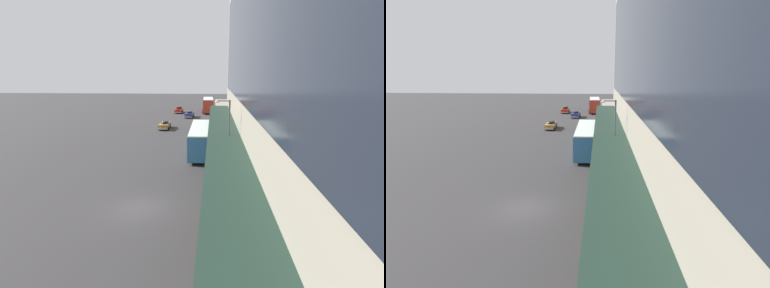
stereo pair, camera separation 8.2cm
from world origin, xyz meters
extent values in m
plane|color=#343233|center=(0.00, 0.00, 0.00)|extent=(240.00, 240.00, 0.00)
cube|color=gray|center=(11.00, 0.00, 0.07)|extent=(10.00, 180.00, 0.15)
cube|color=gray|center=(11.00, 0.00, 12.72)|extent=(6.00, 80.00, 25.44)
cube|color=#1B2E24|center=(6.40, 0.00, 3.53)|extent=(3.20, 72.00, 0.24)
cube|color=teal|center=(3.86, 16.02, 1.73)|extent=(2.72, 11.42, 2.76)
cube|color=black|center=(3.86, 16.02, 2.06)|extent=(2.75, 10.51, 1.21)
cube|color=silver|center=(3.86, 16.02, 3.16)|extent=(2.62, 11.42, 0.12)
cube|color=black|center=(3.80, 21.76, 2.86)|extent=(1.29, 0.08, 0.36)
cylinder|color=black|center=(2.52, 19.88, 0.50)|extent=(0.26, 1.00, 1.00)
cylinder|color=black|center=(5.11, 19.91, 0.50)|extent=(0.26, 1.00, 1.00)
cylinder|color=black|center=(2.61, 12.48, 0.50)|extent=(0.26, 1.00, 1.00)
cylinder|color=black|center=(5.20, 12.51, 0.50)|extent=(0.26, 1.00, 1.00)
cylinder|color=black|center=(2.58, 15.15, 0.50)|extent=(0.26, 1.00, 1.00)
cylinder|color=black|center=(5.17, 15.18, 0.50)|extent=(0.26, 1.00, 1.00)
cube|color=#AC3321|center=(4.04, 54.55, 1.85)|extent=(2.63, 9.50, 2.99)
cube|color=black|center=(4.04, 54.55, 2.21)|extent=(2.65, 8.74, 1.32)
cube|color=silver|center=(4.04, 54.55, 3.39)|extent=(2.53, 9.50, 0.12)
cube|color=black|center=(3.94, 59.31, 3.09)|extent=(1.22, 0.09, 0.36)
cylinder|color=black|center=(2.76, 57.74, 0.50)|extent=(0.27, 1.00, 1.00)
cylinder|color=black|center=(5.19, 57.79, 0.50)|extent=(0.27, 1.00, 1.00)
cylinder|color=black|center=(2.89, 51.60, 0.50)|extent=(0.27, 1.00, 1.00)
cylinder|color=black|center=(5.32, 51.65, 0.50)|extent=(0.27, 1.00, 1.00)
cube|color=olive|center=(-3.16, 31.60, 0.60)|extent=(1.68, 4.41, 0.77)
ellipsoid|color=#1E232D|center=(-3.16, 31.82, 1.23)|extent=(1.46, 2.43, 0.52)
cube|color=silver|center=(-3.13, 29.35, 0.37)|extent=(1.55, 0.14, 0.14)
cube|color=silver|center=(-3.19, 33.84, 0.37)|extent=(1.55, 0.14, 0.14)
sphere|color=silver|center=(-2.68, 29.39, 0.65)|extent=(0.18, 0.18, 0.18)
sphere|color=silver|center=(-3.58, 29.38, 0.65)|extent=(0.18, 0.18, 0.18)
cylinder|color=black|center=(-2.33, 30.25, 0.32)|extent=(0.15, 0.64, 0.64)
cylinder|color=black|center=(-3.95, 30.23, 0.32)|extent=(0.15, 0.64, 0.64)
cylinder|color=black|center=(-2.36, 32.97, 0.32)|extent=(0.15, 0.64, 0.64)
cylinder|color=black|center=(-3.99, 32.95, 0.32)|extent=(0.15, 0.64, 0.64)
cube|color=#A72110|center=(-3.08, 53.01, 0.64)|extent=(1.99, 4.48, 0.84)
ellipsoid|color=#1E232D|center=(-3.09, 53.23, 1.35)|extent=(1.69, 2.49, 0.63)
cube|color=silver|center=(-2.97, 50.76, 0.37)|extent=(1.70, 0.20, 0.14)
cube|color=silver|center=(-3.19, 55.26, 0.37)|extent=(1.70, 0.20, 0.14)
sphere|color=silver|center=(-2.49, 50.81, 0.69)|extent=(0.18, 0.18, 0.18)
sphere|color=silver|center=(-3.47, 50.77, 0.69)|extent=(0.18, 0.18, 0.18)
cylinder|color=black|center=(-2.13, 51.69, 0.32)|extent=(0.17, 0.65, 0.64)
cylinder|color=black|center=(-3.91, 51.60, 0.32)|extent=(0.17, 0.65, 0.64)
cylinder|color=black|center=(-2.26, 54.41, 0.32)|extent=(0.17, 0.65, 0.64)
cylinder|color=black|center=(-4.04, 54.33, 0.32)|extent=(0.17, 0.65, 0.64)
cube|color=navy|center=(0.12, 45.46, 0.64)|extent=(1.79, 4.25, 0.85)
ellipsoid|color=#1E232D|center=(0.12, 45.25, 1.30)|extent=(1.53, 2.35, 0.52)
cube|color=silver|center=(0.19, 47.60, 0.37)|extent=(1.58, 0.17, 0.14)
cube|color=silver|center=(0.05, 43.31, 0.37)|extent=(1.58, 0.17, 0.14)
sphere|color=silver|center=(-0.27, 47.59, 0.69)|extent=(0.18, 0.18, 0.18)
sphere|color=silver|center=(0.65, 47.56, 0.69)|extent=(0.18, 0.18, 0.18)
cylinder|color=black|center=(-0.67, 46.78, 0.32)|extent=(0.16, 0.64, 0.64)
cylinder|color=black|center=(0.99, 46.73, 0.32)|extent=(0.16, 0.64, 0.64)
cylinder|color=black|center=(-0.75, 44.18, 0.32)|extent=(0.16, 0.64, 0.64)
cylinder|color=black|center=(0.91, 44.13, 0.32)|extent=(0.16, 0.64, 0.64)
cube|color=slate|center=(3.79, 24.82, 0.76)|extent=(1.85, 4.34, 1.29)
cube|color=silver|center=(3.79, 24.82, 1.55)|extent=(1.81, 4.25, 0.83)
cube|color=black|center=(3.79, 24.82, 1.45)|extent=(1.88, 3.91, 0.41)
ellipsoid|color=slate|center=(3.84, 26.92, 0.90)|extent=(1.62, 0.64, 1.11)
cylinder|color=black|center=(2.94, 26.08, 0.32)|extent=(0.17, 0.64, 0.64)
cylinder|color=black|center=(4.69, 26.04, 0.32)|extent=(0.17, 0.64, 0.64)
cylinder|color=black|center=(2.88, 23.59, 0.32)|extent=(0.17, 0.64, 0.64)
cylinder|color=black|center=(4.63, 23.55, 0.32)|extent=(0.17, 0.64, 0.64)
cylinder|color=black|center=(7.13, -1.89, 0.57)|extent=(0.16, 0.16, 0.85)
cylinder|color=black|center=(7.00, -1.81, 0.57)|extent=(0.16, 0.16, 0.85)
cube|color=black|center=(7.06, -1.85, 1.35)|extent=(0.47, 0.42, 0.70)
cylinder|color=black|center=(7.28, -1.99, 1.39)|extent=(0.10, 0.10, 0.63)
cylinder|color=black|center=(6.84, -1.71, 1.39)|extent=(0.10, 0.10, 0.63)
sphere|color=tan|center=(7.06, -1.85, 1.81)|extent=(0.22, 0.22, 0.22)
cylinder|color=black|center=(7.06, -1.85, 1.89)|extent=(0.33, 0.33, 0.02)
cylinder|color=black|center=(7.06, -1.85, 1.95)|extent=(0.21, 0.21, 0.12)
cylinder|color=#4C4C51|center=(6.89, 9.23, 3.62)|extent=(0.16, 0.16, 6.95)
cylinder|color=#4C4C51|center=(6.29, 9.23, 7.00)|extent=(1.20, 0.10, 0.10)
ellipsoid|color=silver|center=(5.69, 9.23, 6.92)|extent=(0.44, 0.28, 0.20)
cylinder|color=red|center=(6.37, 3.77, 0.43)|extent=(0.20, 0.20, 0.55)
sphere|color=red|center=(6.37, 3.77, 0.76)|extent=(0.18, 0.18, 0.18)
cylinder|color=red|center=(6.37, 3.92, 0.45)|extent=(0.08, 0.10, 0.08)
cylinder|color=red|center=(6.37, 3.62, 0.45)|extent=(0.08, 0.10, 0.08)
camera|label=1|loc=(5.30, -19.84, 9.67)|focal=28.00mm
camera|label=2|loc=(5.38, -19.84, 9.67)|focal=28.00mm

